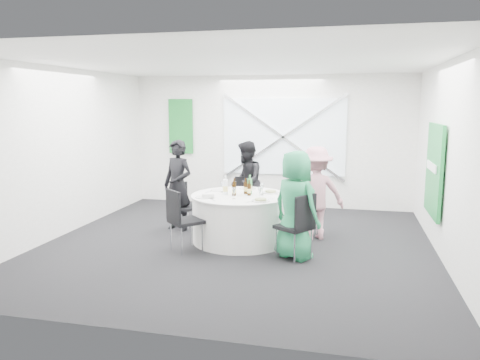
% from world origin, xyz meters
% --- Properties ---
extents(floor, '(6.00, 6.00, 0.00)m').
position_xyz_m(floor, '(0.00, 0.00, 0.00)').
color(floor, black).
rests_on(floor, ground).
extents(ceiling, '(6.00, 6.00, 0.00)m').
position_xyz_m(ceiling, '(0.00, 0.00, 2.80)').
color(ceiling, white).
rests_on(ceiling, wall_back).
extents(wall_back, '(6.00, 0.00, 6.00)m').
position_xyz_m(wall_back, '(0.00, 3.00, 1.40)').
color(wall_back, silver).
rests_on(wall_back, floor).
extents(wall_front, '(6.00, 0.00, 6.00)m').
position_xyz_m(wall_front, '(0.00, -3.00, 1.40)').
color(wall_front, silver).
rests_on(wall_front, floor).
extents(wall_left, '(0.00, 6.00, 6.00)m').
position_xyz_m(wall_left, '(-3.00, 0.00, 1.40)').
color(wall_left, silver).
rests_on(wall_left, floor).
extents(wall_right, '(0.00, 6.00, 6.00)m').
position_xyz_m(wall_right, '(3.00, 0.00, 1.40)').
color(wall_right, silver).
rests_on(wall_right, floor).
extents(window_panel, '(2.60, 0.03, 1.60)m').
position_xyz_m(window_panel, '(0.30, 2.96, 1.50)').
color(window_panel, silver).
rests_on(window_panel, wall_back).
extents(window_brace_a, '(2.63, 0.05, 1.84)m').
position_xyz_m(window_brace_a, '(0.30, 2.92, 1.50)').
color(window_brace_a, silver).
rests_on(window_brace_a, window_panel).
extents(window_brace_b, '(2.63, 0.05, 1.84)m').
position_xyz_m(window_brace_b, '(0.30, 2.92, 1.50)').
color(window_brace_b, silver).
rests_on(window_brace_b, window_panel).
extents(green_banner, '(0.55, 0.04, 1.20)m').
position_xyz_m(green_banner, '(-2.00, 2.95, 1.70)').
color(green_banner, '#146826').
rests_on(green_banner, wall_back).
extents(green_sign, '(0.05, 1.20, 1.40)m').
position_xyz_m(green_sign, '(2.94, 0.60, 1.20)').
color(green_sign, '#178033').
rests_on(green_sign, wall_right).
extents(banquet_table, '(1.56, 1.56, 0.76)m').
position_xyz_m(banquet_table, '(0.00, 0.20, 0.38)').
color(banquet_table, silver).
rests_on(banquet_table, floor).
extents(chair_back, '(0.45, 0.45, 0.85)m').
position_xyz_m(chair_back, '(-0.19, 1.37, 0.50)').
color(chair_back, black).
rests_on(chair_back, floor).
extents(chair_back_left, '(0.50, 0.49, 0.82)m').
position_xyz_m(chair_back_left, '(-1.13, 0.71, 0.48)').
color(chair_back_left, black).
rests_on(chair_back_left, floor).
extents(chair_back_right, '(0.56, 0.56, 0.89)m').
position_xyz_m(chair_back_right, '(1.02, 0.89, 0.52)').
color(chair_back_right, black).
rests_on(chair_back_right, floor).
extents(chair_front_right, '(0.61, 0.61, 0.96)m').
position_xyz_m(chair_front_right, '(1.02, -0.53, 0.56)').
color(chair_front_right, black).
rests_on(chair_front_right, floor).
extents(chair_front_left, '(0.61, 0.61, 0.95)m').
position_xyz_m(chair_front_left, '(-0.72, -0.57, 0.56)').
color(chair_front_left, black).
rests_on(chair_front_left, floor).
extents(person_man_back_left, '(0.67, 0.55, 1.58)m').
position_xyz_m(person_man_back_left, '(-1.22, 0.65, 0.79)').
color(person_man_back_left, black).
rests_on(person_man_back_left, floor).
extents(person_man_back, '(0.51, 0.79, 1.52)m').
position_xyz_m(person_man_back, '(-0.17, 1.42, 0.76)').
color(person_man_back, black).
rests_on(person_man_back, floor).
extents(person_woman_pink, '(1.08, 0.77, 1.52)m').
position_xyz_m(person_woman_pink, '(1.16, 0.63, 0.76)').
color(person_woman_pink, '#C37E8D').
rests_on(person_woman_pink, floor).
extents(person_woman_green, '(0.91, 0.83, 1.55)m').
position_xyz_m(person_woman_green, '(0.96, -0.44, 0.78)').
color(person_woman_green, '#248653').
rests_on(person_woman_green, floor).
extents(plate_back, '(0.28, 0.28, 0.01)m').
position_xyz_m(plate_back, '(0.01, 0.74, 0.77)').
color(plate_back, silver).
rests_on(plate_back, banquet_table).
extents(plate_back_left, '(0.27, 0.27, 0.01)m').
position_xyz_m(plate_back_left, '(-0.44, 0.49, 0.77)').
color(plate_back_left, silver).
rests_on(plate_back_left, banquet_table).
extents(plate_back_right, '(0.27, 0.27, 0.04)m').
position_xyz_m(plate_back_right, '(0.45, 0.47, 0.78)').
color(plate_back_right, silver).
rests_on(plate_back_right, banquet_table).
extents(plate_front_right, '(0.27, 0.27, 0.04)m').
position_xyz_m(plate_front_right, '(0.41, -0.21, 0.78)').
color(plate_front_right, silver).
rests_on(plate_front_right, banquet_table).
extents(plate_front_left, '(0.25, 0.25, 0.01)m').
position_xyz_m(plate_front_left, '(-0.50, -0.15, 0.77)').
color(plate_front_left, silver).
rests_on(plate_front_left, banquet_table).
extents(napkin, '(0.21, 0.16, 0.05)m').
position_xyz_m(napkin, '(-0.42, -0.15, 0.80)').
color(napkin, silver).
rests_on(napkin, plate_front_left).
extents(beer_bottle_a, '(0.06, 0.06, 0.27)m').
position_xyz_m(beer_bottle_a, '(-0.09, 0.21, 0.86)').
color(beer_bottle_a, '#38200A').
rests_on(beer_bottle_a, banquet_table).
extents(beer_bottle_b, '(0.06, 0.06, 0.26)m').
position_xyz_m(beer_bottle_b, '(0.07, 0.29, 0.86)').
color(beer_bottle_b, '#38200A').
rests_on(beer_bottle_b, banquet_table).
extents(beer_bottle_c, '(0.06, 0.06, 0.25)m').
position_xyz_m(beer_bottle_c, '(0.15, 0.18, 0.85)').
color(beer_bottle_c, '#38200A').
rests_on(beer_bottle_c, banquet_table).
extents(beer_bottle_d, '(0.06, 0.06, 0.25)m').
position_xyz_m(beer_bottle_d, '(-0.08, 0.11, 0.85)').
color(beer_bottle_d, '#38200A').
rests_on(beer_bottle_d, banquet_table).
extents(green_water_bottle, '(0.08, 0.08, 0.31)m').
position_xyz_m(green_water_bottle, '(0.14, 0.30, 0.88)').
color(green_water_bottle, green).
rests_on(green_water_bottle, banquet_table).
extents(clear_water_bottle, '(0.08, 0.08, 0.31)m').
position_xyz_m(clear_water_bottle, '(-0.23, 0.14, 0.88)').
color(clear_water_bottle, white).
rests_on(clear_water_bottle, banquet_table).
extents(wine_glass_a, '(0.07, 0.07, 0.17)m').
position_xyz_m(wine_glass_a, '(0.36, -0.00, 0.88)').
color(wine_glass_a, white).
rests_on(wine_glass_a, banquet_table).
extents(wine_glass_b, '(0.07, 0.07, 0.17)m').
position_xyz_m(wine_glass_b, '(0.34, 0.26, 0.88)').
color(wine_glass_b, white).
rests_on(wine_glass_b, banquet_table).
extents(wine_glass_c, '(0.07, 0.07, 0.17)m').
position_xyz_m(wine_glass_c, '(0.33, 0.36, 0.88)').
color(wine_glass_c, white).
rests_on(wine_glass_c, banquet_table).
extents(wine_glass_d, '(0.07, 0.07, 0.17)m').
position_xyz_m(wine_glass_d, '(-0.33, 0.35, 0.88)').
color(wine_glass_d, white).
rests_on(wine_glass_d, banquet_table).
extents(wine_glass_e, '(0.07, 0.07, 0.17)m').
position_xyz_m(wine_glass_e, '(-0.02, -0.13, 0.88)').
color(wine_glass_e, white).
rests_on(wine_glass_e, banquet_table).
extents(fork_a, '(0.12, 0.12, 0.01)m').
position_xyz_m(fork_a, '(0.27, -0.31, 0.76)').
color(fork_a, silver).
rests_on(fork_a, banquet_table).
extents(knife_a, '(0.10, 0.13, 0.01)m').
position_xyz_m(knife_a, '(0.54, -0.01, 0.76)').
color(knife_a, silver).
rests_on(knife_a, banquet_table).
extents(fork_b, '(0.10, 0.13, 0.01)m').
position_xyz_m(fork_b, '(0.55, 0.38, 0.76)').
color(fork_b, silver).
rests_on(fork_b, banquet_table).
extents(knife_b, '(0.10, 0.13, 0.01)m').
position_xyz_m(knife_b, '(0.36, 0.65, 0.76)').
color(knife_b, silver).
rests_on(knife_b, banquet_table).
extents(fork_c, '(0.12, 0.12, 0.01)m').
position_xyz_m(fork_c, '(-0.51, -0.07, 0.76)').
color(fork_c, silver).
rests_on(fork_c, banquet_table).
extents(knife_c, '(0.11, 0.12, 0.01)m').
position_xyz_m(knife_c, '(-0.31, -0.29, 0.76)').
color(knife_c, silver).
rests_on(knife_c, banquet_table).
extents(fork_d, '(0.10, 0.13, 0.01)m').
position_xyz_m(fork_d, '(-0.35, 0.66, 0.76)').
color(fork_d, silver).
rests_on(fork_d, banquet_table).
extents(knife_d, '(0.08, 0.14, 0.01)m').
position_xyz_m(knife_d, '(-0.57, 0.29, 0.76)').
color(knife_d, silver).
rests_on(knife_d, banquet_table).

